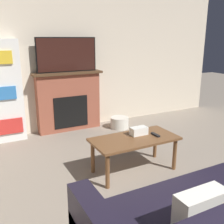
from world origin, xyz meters
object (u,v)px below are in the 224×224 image
at_px(bookshelf, 3,92).
at_px(storage_basket, 120,123).
at_px(tv, 67,55).
at_px(coffee_table, 134,142).
at_px(fireplace, 69,101).

relative_size(bookshelf, storage_basket, 4.80).
distance_m(tv, coffee_table, 2.15).
height_order(bookshelf, storage_basket, bookshelf).
xyz_separation_m(coffee_table, bookshelf, (-1.31, 1.90, 0.43)).
relative_size(tv, storage_basket, 3.11).
xyz_separation_m(coffee_table, storage_basket, (0.66, 1.56, -0.29)).
xyz_separation_m(tv, storage_basket, (0.87, -0.34, -1.28)).
bearing_deg(fireplace, tv, -90.00).
xyz_separation_m(fireplace, storage_basket, (0.87, -0.36, -0.44)).
relative_size(fireplace, coffee_table, 1.14).
height_order(tv, bookshelf, tv).
bearing_deg(bookshelf, coffee_table, -55.41).
relative_size(coffee_table, storage_basket, 3.16).
height_order(fireplace, coffee_table, fireplace).
bearing_deg(tv, storage_basket, -21.17).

